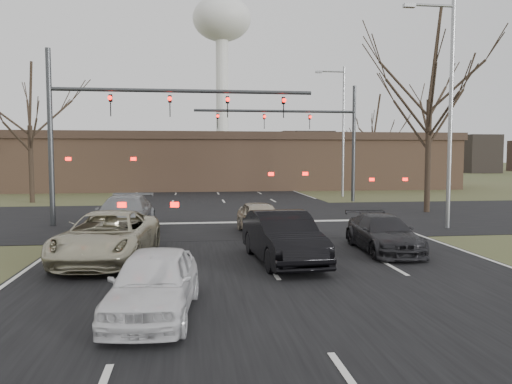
# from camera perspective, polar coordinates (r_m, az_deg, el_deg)

# --- Properties ---
(ground) EXTENTS (360.00, 360.00, 0.00)m
(ground) POSITION_cam_1_polar(r_m,az_deg,el_deg) (11.29, 4.39, -12.48)
(ground) COLOR #45502A
(ground) RESTS_ON ground
(road_main) EXTENTS (14.00, 300.00, 0.02)m
(road_main) POSITION_cam_1_polar(r_m,az_deg,el_deg) (70.69, -5.63, 1.63)
(road_main) COLOR black
(road_main) RESTS_ON ground
(road_cross) EXTENTS (200.00, 14.00, 0.02)m
(road_cross) POSITION_cam_1_polar(r_m,az_deg,el_deg) (25.88, -2.44, -2.91)
(road_cross) COLOR black
(road_cross) RESTS_ON ground
(building) EXTENTS (42.40, 10.40, 5.30)m
(building) POSITION_cam_1_polar(r_m,az_deg,el_deg) (48.77, -2.47, 3.59)
(building) COLOR #876349
(building) RESTS_ON ground
(water_tower) EXTENTS (15.00, 15.00, 44.50)m
(water_tower) POSITION_cam_1_polar(r_m,az_deg,el_deg) (134.75, -3.92, 18.11)
(water_tower) COLOR silver
(water_tower) RESTS_ON ground
(mast_arm_near) EXTENTS (12.12, 0.24, 8.00)m
(mast_arm_near) POSITION_cam_1_polar(r_m,az_deg,el_deg) (23.84, -14.81, 8.51)
(mast_arm_near) COLOR #383A3D
(mast_arm_near) RESTS_ON ground
(mast_arm_far) EXTENTS (11.12, 0.24, 8.00)m
(mast_arm_far) POSITION_cam_1_polar(r_m,az_deg,el_deg) (34.67, 6.67, 7.17)
(mast_arm_far) COLOR #383A3D
(mast_arm_far) RESTS_ON ground
(streetlight_right_near) EXTENTS (2.34, 0.25, 10.00)m
(streetlight_right_near) POSITION_cam_1_polar(r_m,az_deg,el_deg) (23.48, 21.00, 9.70)
(streetlight_right_near) COLOR gray
(streetlight_right_near) RESTS_ON ground
(streetlight_right_far) EXTENTS (2.34, 0.25, 10.00)m
(streetlight_right_far) POSITION_cam_1_polar(r_m,az_deg,el_deg) (39.39, 9.71, 7.62)
(streetlight_right_far) COLOR gray
(streetlight_right_far) RESTS_ON ground
(tree_right_near) EXTENTS (6.90, 6.90, 11.50)m
(tree_right_near) POSITION_cam_1_polar(r_m,az_deg,el_deg) (30.23, 19.34, 14.80)
(tree_right_near) COLOR black
(tree_right_near) RESTS_ON ground
(tree_left_far) EXTENTS (5.70, 5.70, 9.50)m
(tree_left_far) POSITION_cam_1_polar(r_m,az_deg,el_deg) (37.40, -24.54, 10.18)
(tree_left_far) COLOR black
(tree_left_far) RESTS_ON ground
(tree_right_far) EXTENTS (5.40, 5.40, 9.00)m
(tree_right_far) POSITION_cam_1_polar(r_m,az_deg,el_deg) (48.87, 13.37, 8.51)
(tree_right_far) COLOR black
(tree_right_far) RESTS_ON ground
(car_silver_suv) EXTENTS (3.00, 5.62, 1.50)m
(car_silver_suv) POSITION_cam_1_polar(r_m,az_deg,el_deg) (16.00, -16.61, -4.90)
(car_silver_suv) COLOR #B5AF92
(car_silver_suv) RESTS_ON ground
(car_white_sedan) EXTENTS (1.98, 4.11, 1.35)m
(car_white_sedan) POSITION_cam_1_polar(r_m,az_deg,el_deg) (10.43, -11.60, -10.12)
(car_white_sedan) COLOR white
(car_white_sedan) RESTS_ON ground
(car_black_hatch) EXTENTS (2.04, 4.79, 1.54)m
(car_black_hatch) POSITION_cam_1_polar(r_m,az_deg,el_deg) (15.11, 3.09, -5.19)
(car_black_hatch) COLOR black
(car_black_hatch) RESTS_ON ground
(car_charcoal_sedan) EXTENTS (1.84, 4.28, 1.23)m
(car_charcoal_sedan) POSITION_cam_1_polar(r_m,az_deg,el_deg) (17.33, 14.34, -4.62)
(car_charcoal_sedan) COLOR black
(car_charcoal_sedan) RESTS_ON ground
(car_grey_ahead) EXTENTS (2.37, 5.39, 1.54)m
(car_grey_ahead) POSITION_cam_1_polar(r_m,az_deg,el_deg) (21.53, -14.81, -2.49)
(car_grey_ahead) COLOR gray
(car_grey_ahead) RESTS_ON ground
(car_silver_ahead) EXTENTS (1.82, 4.01, 1.33)m
(car_silver_ahead) POSITION_cam_1_polar(r_m,az_deg,el_deg) (20.51, 0.49, -2.97)
(car_silver_ahead) COLOR #B6A993
(car_silver_ahead) RESTS_ON ground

